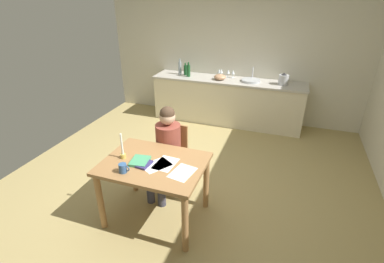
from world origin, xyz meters
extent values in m
cube|color=tan|center=(0.00, 0.00, -0.02)|extent=(5.20, 5.20, 0.04)
cube|color=beige|center=(0.00, 2.60, 1.30)|extent=(5.20, 0.12, 2.60)
cube|color=beige|center=(0.00, 2.24, 0.43)|extent=(2.95, 0.60, 0.86)
cube|color=#B7B2A8|center=(0.00, 2.24, 0.88)|extent=(2.99, 0.64, 0.04)
cube|color=#9E7042|center=(-0.13, -0.77, 0.74)|extent=(1.12, 0.85, 0.04)
cylinder|color=#9E7042|center=(-0.63, -1.14, 0.36)|extent=(0.07, 0.07, 0.72)
cylinder|color=#9E7042|center=(0.37, -1.14, 0.36)|extent=(0.07, 0.07, 0.72)
cylinder|color=#9E7042|center=(-0.63, -0.41, 0.36)|extent=(0.07, 0.07, 0.72)
cylinder|color=#9E7042|center=(0.37, -0.41, 0.36)|extent=(0.07, 0.07, 0.72)
cube|color=#9E7042|center=(-0.22, -0.17, 0.47)|extent=(0.43, 0.43, 0.04)
cube|color=#9E7042|center=(-0.20, 0.01, 0.68)|extent=(0.36, 0.05, 0.40)
cylinder|color=#9E7042|center=(-0.40, -0.33, 0.23)|extent=(0.04, 0.04, 0.46)
cylinder|color=#9E7042|center=(-0.06, -0.35, 0.23)|extent=(0.04, 0.04, 0.46)
cylinder|color=#9E7042|center=(-0.37, 0.01, 0.23)|extent=(0.04, 0.04, 0.46)
cylinder|color=#9E7042|center=(-0.03, -0.01, 0.23)|extent=(0.04, 0.04, 0.46)
cylinder|color=brown|center=(-0.22, -0.19, 0.70)|extent=(0.34, 0.34, 0.50)
sphere|color=#D8AD8C|center=(-0.22, -0.19, 1.06)|extent=(0.20, 0.20, 0.20)
sphere|color=#473323|center=(-0.22, -0.19, 1.10)|extent=(0.19, 0.19, 0.19)
cylinder|color=#383847|center=(-0.31, -0.37, 0.45)|extent=(0.15, 0.39, 0.13)
cylinder|color=#383847|center=(-0.32, -0.56, 0.23)|extent=(0.10, 0.10, 0.45)
cylinder|color=#383847|center=(-0.15, -0.38, 0.45)|extent=(0.15, 0.39, 0.13)
cylinder|color=#383847|center=(-0.16, -0.57, 0.23)|extent=(0.10, 0.10, 0.45)
cylinder|color=#33598C|center=(-0.35, -1.05, 0.81)|extent=(0.08, 0.08, 0.10)
torus|color=#33598C|center=(-0.30, -1.05, 0.82)|extent=(0.07, 0.01, 0.07)
cylinder|color=gold|center=(-0.50, -0.80, 0.79)|extent=(0.06, 0.06, 0.05)
cylinder|color=white|center=(-0.50, -0.80, 0.94)|extent=(0.02, 0.02, 0.25)
cube|color=#459A68|center=(-0.28, -0.82, 0.78)|extent=(0.22, 0.25, 0.03)
cube|color=navy|center=(-0.20, -0.86, 0.78)|extent=(0.14, 0.19, 0.02)
cube|color=white|center=(-0.08, -0.81, 0.77)|extent=(0.34, 0.36, 0.00)
cube|color=white|center=(0.00, -0.75, 0.77)|extent=(0.23, 0.31, 0.00)
cube|color=white|center=(0.24, -0.85, 0.77)|extent=(0.26, 0.33, 0.00)
cylinder|color=#B2B7BC|center=(0.44, 2.24, 0.92)|extent=(0.36, 0.36, 0.04)
cylinder|color=silver|center=(0.44, 2.40, 1.02)|extent=(0.02, 0.02, 0.24)
cylinder|color=#8C999E|center=(-1.03, 2.29, 1.03)|extent=(0.07, 0.07, 0.25)
cylinder|color=#8C999E|center=(-1.03, 2.29, 1.19)|extent=(0.03, 0.03, 0.06)
cylinder|color=#194C23|center=(-0.90, 2.27, 1.00)|extent=(0.07, 0.07, 0.20)
cylinder|color=#194C23|center=(-0.90, 2.27, 1.12)|extent=(0.03, 0.03, 0.05)
cylinder|color=#194C23|center=(-0.80, 2.18, 1.01)|extent=(0.07, 0.07, 0.23)
cylinder|color=#194C23|center=(-0.80, 2.18, 1.16)|extent=(0.03, 0.03, 0.06)
ellipsoid|color=tan|center=(-0.15, 2.17, 0.95)|extent=(0.23, 0.23, 0.10)
cylinder|color=#B7BABF|center=(1.03, 2.24, 0.99)|extent=(0.18, 0.18, 0.18)
cone|color=#262628|center=(1.03, 2.24, 1.10)|extent=(0.11, 0.11, 0.04)
cylinder|color=silver|center=(0.06, 2.39, 0.90)|extent=(0.06, 0.06, 0.00)
cylinder|color=silver|center=(0.06, 2.39, 0.94)|extent=(0.01, 0.01, 0.07)
cone|color=silver|center=(0.06, 2.39, 1.01)|extent=(0.07, 0.07, 0.08)
cylinder|color=silver|center=(-0.04, 2.39, 0.90)|extent=(0.06, 0.06, 0.00)
cylinder|color=silver|center=(-0.04, 2.39, 0.94)|extent=(0.01, 0.01, 0.07)
cone|color=silver|center=(-0.04, 2.39, 1.01)|extent=(0.07, 0.07, 0.08)
cylinder|color=silver|center=(-0.18, 2.39, 0.90)|extent=(0.06, 0.06, 0.00)
cylinder|color=silver|center=(-0.18, 2.39, 0.94)|extent=(0.01, 0.01, 0.07)
cone|color=silver|center=(-0.18, 2.39, 1.01)|extent=(0.07, 0.07, 0.08)
cylinder|color=silver|center=(-0.22, 2.39, 0.90)|extent=(0.06, 0.06, 0.00)
cylinder|color=silver|center=(-0.22, 2.39, 0.94)|extent=(0.01, 0.01, 0.07)
cone|color=silver|center=(-0.22, 2.39, 1.01)|extent=(0.07, 0.07, 0.08)
camera|label=1|loc=(1.15, -3.14, 2.46)|focal=26.73mm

